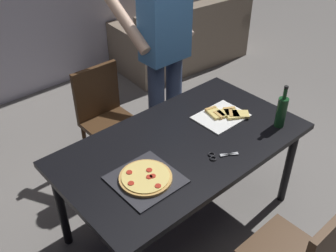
% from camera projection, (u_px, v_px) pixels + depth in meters
% --- Properties ---
extents(ground_plane, '(12.00, 12.00, 0.00)m').
position_uv_depth(ground_plane, '(181.00, 218.00, 3.00)').
color(ground_plane, gray).
extents(dining_table, '(1.68, 0.94, 0.75)m').
position_uv_depth(dining_table, '(183.00, 150.00, 2.61)').
color(dining_table, black).
rests_on(dining_table, ground_plane).
extents(chair_far_side, '(0.42, 0.42, 0.90)m').
position_uv_depth(chair_far_side, '(105.00, 113.00, 3.29)').
color(chair_far_side, '#472D19').
rests_on(chair_far_side, ground_plane).
extents(couch, '(1.76, 0.98, 0.85)m').
position_uv_depth(couch, '(183.00, 41.00, 5.06)').
color(couch, gray).
rests_on(couch, ground_plane).
extents(person_serving_pizza, '(0.55, 0.54, 1.75)m').
position_uv_depth(person_serving_pizza, '(164.00, 52.00, 3.13)').
color(person_serving_pizza, '#38476B').
rests_on(person_serving_pizza, ground_plane).
extents(pepperoni_pizza_on_tray, '(0.37, 0.37, 0.04)m').
position_uv_depth(pepperoni_pizza_on_tray, '(146.00, 178.00, 2.26)').
color(pepperoni_pizza_on_tray, '#2D2D33').
rests_on(pepperoni_pizza_on_tray, dining_table).
extents(pizza_slices_on_towel, '(0.37, 0.30, 0.03)m').
position_uv_depth(pizza_slices_on_towel, '(224.00, 115.00, 2.81)').
color(pizza_slices_on_towel, white).
rests_on(pizza_slices_on_towel, dining_table).
extents(wine_bottle, '(0.07, 0.07, 0.32)m').
position_uv_depth(wine_bottle, '(282.00, 111.00, 2.65)').
color(wine_bottle, '#194723').
rests_on(wine_bottle, dining_table).
extents(kitchen_scissors, '(0.19, 0.15, 0.01)m').
position_uv_depth(kitchen_scissors, '(218.00, 156.00, 2.44)').
color(kitchen_scissors, silver).
rests_on(kitchen_scissors, dining_table).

